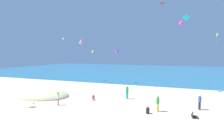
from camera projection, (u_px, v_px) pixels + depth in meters
name	position (u px, v px, depth m)	size (l,w,h in m)	color
ground_plane	(121.00, 103.00, 21.82)	(120.00, 120.00, 0.00)	#C6B58C
ocean_water	(160.00, 71.00, 61.73)	(120.00, 60.00, 0.05)	#236084
dune_mound	(41.00, 96.00, 25.81)	(8.30, 5.81, 2.10)	#BAB589
beach_chair_near_camera	(32.00, 105.00, 20.30)	(0.85, 0.84, 0.56)	white
beach_chair_far_left	(194.00, 115.00, 16.89)	(0.62, 0.61, 0.54)	black
person_0	(127.00, 91.00, 23.95)	(0.46, 0.46, 1.77)	#19ADB2
person_1	(158.00, 103.00, 18.77)	(0.40, 0.40, 1.60)	yellow
person_2	(93.00, 98.00, 23.48)	(0.55, 0.62, 0.70)	purple
person_3	(58.00, 98.00, 21.07)	(0.42, 0.42, 1.51)	red
person_5	(200.00, 101.00, 19.32)	(0.43, 0.43, 1.62)	black
person_6	(147.00, 111.00, 18.14)	(0.64, 0.65, 0.75)	black
kite_lime	(217.00, 36.00, 24.37)	(0.27, 0.50, 1.60)	#99DB33
kite_yellow	(93.00, 51.00, 36.91)	(0.69, 0.69, 0.96)	yellow
kite_pink	(81.00, 41.00, 39.38)	(1.33, 1.43, 2.17)	pink
kite_blue	(64.00, 38.00, 33.71)	(0.85, 0.77, 1.40)	blue
kite_magenta	(181.00, 22.00, 27.99)	(1.16, 1.21, 1.35)	#DB3DA8
kite_teal	(186.00, 18.00, 16.69)	(0.65, 0.14, 1.28)	#1EADAD
kite_purple	(117.00, 50.00, 36.36)	(1.25, 1.28, 1.76)	purple
kite_red	(162.00, 3.00, 35.80)	(0.87, 0.76, 1.84)	red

